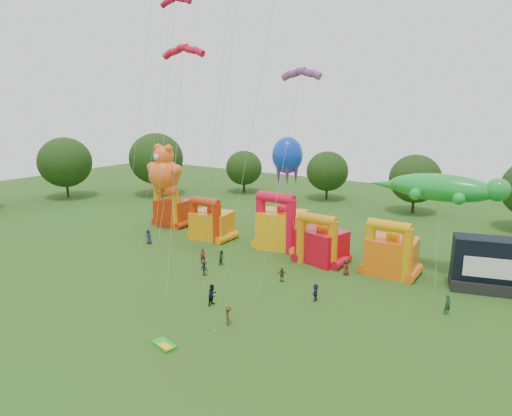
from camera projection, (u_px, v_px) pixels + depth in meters
The scene contains 24 objects.
ground at pixel (95, 347), 33.94m from camera, with size 160.00×160.00×0.00m, color #304F16.
tree_ring at pixel (85, 262), 33.67m from camera, with size 124.65×126.77×12.07m.
bouncy_castle_0 at pixel (172, 210), 67.20m from camera, with size 5.03×4.22×5.91m.
bouncy_castle_1 at pixel (211, 223), 60.50m from camera, with size 5.56×4.74×5.76m.
bouncy_castle_2 at pixel (281, 227), 56.51m from camera, with size 6.31×5.47×7.23m.
bouncy_castle_3 at pixel (321, 243), 51.50m from camera, with size 5.73×5.03×5.87m.
bouncy_castle_4 at pixel (391, 253), 47.92m from camera, with size 5.23×4.32×6.11m.
stage_trailer at pixel (498, 266), 43.50m from camera, with size 8.74×5.18×5.26m.
teddy_bear_kite at pixel (163, 190), 63.31m from camera, with size 6.51×7.28×12.24m.
gecko_kite at pixel (440, 206), 46.77m from camera, with size 13.96×7.60×10.73m.
octopus_kite at pixel (292, 206), 53.99m from camera, with size 7.08×7.72×13.83m.
parafoil_kites at pixel (177, 144), 48.91m from camera, with size 23.63×15.41×30.98m.
diamond_kites at pixel (194, 105), 43.24m from camera, with size 22.79×16.60×41.51m.
folded_kite_bundle at pixel (164, 345), 33.97m from camera, with size 2.18×1.45×0.31m.
spectator_0 at pixel (149, 237), 58.50m from camera, with size 0.94×0.61×1.92m, color #292945.
spectator_1 at pixel (203, 256), 51.48m from camera, with size 0.64×0.42×1.74m, color maroon.
spectator_2 at pixel (222, 258), 50.92m from camera, with size 0.83×0.65×1.71m, color #194023.
spectator_3 at pixel (205, 268), 47.80m from camera, with size 1.01×0.58×1.56m, color black.
spectator_4 at pixel (282, 275), 46.12m from camera, with size 0.90×0.37×1.53m, color #443B1B.
spectator_5 at pixel (315, 292), 41.80m from camera, with size 1.50×0.48×1.61m, color #2A2640.
spectator_6 at pixel (346, 267), 47.95m from camera, with size 0.83×0.54×1.70m, color #5C1F1A.
spectator_7 at pixel (448, 305), 38.94m from camera, with size 0.67×0.44×1.84m, color #1A4323.
spectator_8 at pixel (213, 295), 40.81m from camera, with size 0.95×0.74×1.95m, color black.
spectator_9 at pixel (228, 315), 37.19m from camera, with size 1.05×0.61×1.63m, color #403719.
Camera 1 is at (27.02, -18.91, 17.80)m, focal length 32.00 mm.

